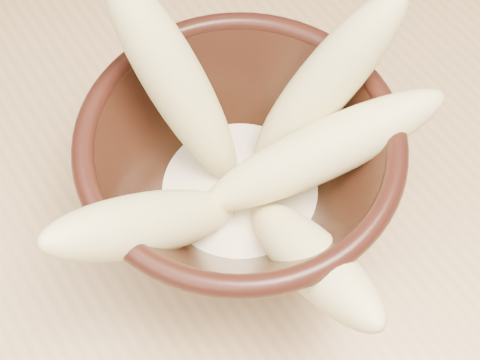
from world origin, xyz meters
name	(u,v)px	position (x,y,z in m)	size (l,w,h in m)	color
table	(195,248)	(0.00, 0.00, 0.67)	(1.20, 0.80, 0.75)	tan
bowl	(240,173)	(0.03, -0.03, 0.82)	(0.23, 0.23, 0.13)	black
milk_puddle	(240,193)	(0.03, -0.03, 0.79)	(0.13, 0.13, 0.02)	beige
banana_upright	(176,82)	(0.02, 0.03, 0.88)	(0.04, 0.04, 0.19)	#E2CC85
banana_left	(150,223)	(-0.05, -0.04, 0.85)	(0.04, 0.04, 0.17)	#E2CC85
banana_right	(324,84)	(0.11, -0.02, 0.87)	(0.04, 0.04, 0.18)	#E2CC85
banana_across	(321,152)	(0.08, -0.06, 0.85)	(0.04, 0.04, 0.19)	#E2CC85
banana_front	(311,260)	(0.03, -0.12, 0.84)	(0.04, 0.04, 0.16)	#E2CC85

